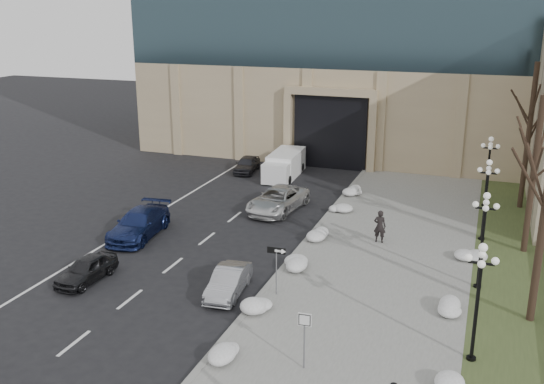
{
  "coord_description": "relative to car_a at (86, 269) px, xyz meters",
  "views": [
    {
      "loc": [
        8.05,
        -15.17,
        12.71
      ],
      "look_at": [
        -2.21,
        13.14,
        3.5
      ],
      "focal_mm": 40.0,
      "sensor_mm": 36.0,
      "label": 1
    }
  ],
  "objects": [
    {
      "name": "sidewalk",
      "position": [
        13.0,
        7.02,
        -0.55
      ],
      "size": [
        9.0,
        40.0,
        0.12
      ],
      "primitive_type": "cube",
      "color": "gray",
      "rests_on": "ground"
    },
    {
      "name": "curb",
      "position": [
        8.5,
        7.02,
        -0.54
      ],
      "size": [
        0.3,
        40.0,
        0.14
      ],
      "primitive_type": "cube",
      "color": "gray",
      "rests_on": "ground"
    },
    {
      "name": "grass_strip",
      "position": [
        19.5,
        7.02,
        -0.56
      ],
      "size": [
        4.0,
        40.0,
        0.1
      ],
      "primitive_type": "cube",
      "color": "#3C4924",
      "rests_on": "ground"
    },
    {
      "name": "car_a",
      "position": [
        0.0,
        0.0,
        0.0
      ],
      "size": [
        1.61,
        3.65,
        1.22
      ],
      "primitive_type": "imported",
      "rotation": [
        0.0,
        0.0,
        -0.05
      ],
      "color": "black",
      "rests_on": "ground"
    },
    {
      "name": "car_b",
      "position": [
        7.0,
        1.07,
        0.01
      ],
      "size": [
        1.71,
        3.87,
        1.23
      ],
      "primitive_type": "imported",
      "rotation": [
        0.0,
        0.0,
        0.11
      ],
      "color": "#94959B",
      "rests_on": "ground"
    },
    {
      "name": "car_c",
      "position": [
        -0.83,
        6.07,
        0.16
      ],
      "size": [
        2.71,
        5.52,
        1.54
      ],
      "primitive_type": "imported",
      "rotation": [
        0.0,
        0.0,
        0.11
      ],
      "color": "#162250",
      "rests_on": "ground"
    },
    {
      "name": "car_d",
      "position": [
        5.17,
        13.11,
        0.15
      ],
      "size": [
        3.15,
        5.73,
        1.52
      ],
      "primitive_type": "imported",
      "rotation": [
        0.0,
        0.0,
        -0.12
      ],
      "color": "silver",
      "rests_on": "ground"
    },
    {
      "name": "car_e",
      "position": [
        -0.39,
        21.44,
        0.03
      ],
      "size": [
        1.91,
        3.89,
        1.28
      ],
      "primitive_type": "imported",
      "rotation": [
        0.0,
        0.0,
        0.11
      ],
      "color": "#2E2E33",
      "rests_on": "ground"
    },
    {
      "name": "pedestrian",
      "position": [
        12.42,
        9.6,
        0.44
      ],
      "size": [
        0.69,
        0.46,
        1.86
      ],
      "primitive_type": "imported",
      "rotation": [
        0.0,
        0.0,
        3.13
      ],
      "color": "black",
      "rests_on": "sidewalk"
    },
    {
      "name": "box_truck",
      "position": [
        2.86,
        21.2,
        0.29
      ],
      "size": [
        2.37,
        5.97,
        1.86
      ],
      "rotation": [
        0.0,
        0.0,
        0.06
      ],
      "color": "white",
      "rests_on": "ground"
    },
    {
      "name": "one_way_sign",
      "position": [
        9.31,
        1.56,
        1.38
      ],
      "size": [
        0.9,
        0.24,
        2.42
      ],
      "rotation": [
        0.0,
        0.0,
        0.04
      ],
      "color": "slate",
      "rests_on": "ground"
    },
    {
      "name": "keep_sign",
      "position": [
        12.09,
        -3.68,
        1.1
      ],
      "size": [
        0.5,
        0.08,
        2.33
      ],
      "rotation": [
        0.0,
        0.0,
        0.06
      ],
      "color": "slate",
      "rests_on": "ground"
    },
    {
      "name": "snow_clump_b",
      "position": [
        9.02,
        -4.28,
        -0.31
      ],
      "size": [
        1.1,
        1.6,
        0.36
      ],
      "primitive_type": "ellipsoid",
      "color": "white",
      "rests_on": "sidewalk"
    },
    {
      "name": "snow_clump_c",
      "position": [
        9.19,
        0.06,
        -0.31
      ],
      "size": [
        1.1,
        1.6,
        0.36
      ],
      "primitive_type": "ellipsoid",
      "color": "white",
      "rests_on": "sidewalk"
    },
    {
      "name": "snow_clump_d",
      "position": [
        9.02,
        4.71,
        -0.31
      ],
      "size": [
        1.1,
        1.6,
        0.36
      ],
      "primitive_type": "ellipsoid",
      "color": "white",
      "rests_on": "sidewalk"
    },
    {
      "name": "snow_clump_e",
      "position": [
        8.8,
        8.71,
        -0.31
      ],
      "size": [
        1.1,
        1.6,
        0.36
      ],
      "primitive_type": "ellipsoid",
      "color": "white",
      "rests_on": "sidewalk"
    },
    {
      "name": "snow_clump_f",
      "position": [
        8.94,
        13.89,
        -0.31
      ],
      "size": [
        1.1,
        1.6,
        0.36
      ],
      "primitive_type": "ellipsoid",
      "color": "white",
      "rests_on": "sidewalk"
    },
    {
      "name": "snow_clump_g",
      "position": [
        9.08,
        17.99,
        -0.31
      ],
      "size": [
        1.1,
        1.6,
        0.36
      ],
      "primitive_type": "ellipsoid",
      "color": "white",
      "rests_on": "sidewalk"
    },
    {
      "name": "snow_clump_i",
      "position": [
        17.0,
        2.11,
        -0.31
      ],
      "size": [
        1.1,
        1.6,
        0.36
      ],
      "primitive_type": "ellipsoid",
      "color": "white",
      "rests_on": "sidewalk"
    },
    {
      "name": "snow_clump_j",
      "position": [
        17.39,
        8.51,
        -0.31
      ],
      "size": [
        1.1,
        1.6,
        0.36
      ],
      "primitive_type": "ellipsoid",
      "color": "white",
      "rests_on": "sidewalk"
    },
    {
      "name": "lamppost_a",
      "position": [
        17.8,
        -0.98,
        2.46
      ],
      "size": [
        1.18,
        1.18,
        4.76
      ],
      "color": "black",
      "rests_on": "ground"
    },
    {
      "name": "lamppost_b",
      "position": [
        17.8,
        5.52,
        2.46
      ],
      "size": [
        1.18,
        1.18,
        4.76
      ],
      "color": "black",
      "rests_on": "ground"
    },
    {
      "name": "lamppost_c",
      "position": [
        17.8,
        12.02,
        2.46
      ],
      "size": [
        1.18,
        1.18,
        4.76
      ],
      "color": "black",
      "rests_on": "ground"
    },
    {
      "name": "lamppost_d",
      "position": [
        17.8,
        18.52,
        2.46
      ],
      "size": [
        1.18,
        1.18,
        4.76
      ],
      "color": "black",
      "rests_on": "ground"
    },
    {
      "name": "tree_mid",
      "position": [
        20.0,
        11.02,
        4.89
      ],
      "size": [
        3.2,
        3.2,
        8.5
      ],
      "color": "black",
      "rests_on": "ground"
    },
    {
      "name": "tree_far",
      "position": [
        20.0,
        19.02,
        5.54
      ],
      "size": [
        3.2,
        3.2,
        9.5
      ],
      "color": "black",
      "rests_on": "ground"
    }
  ]
}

